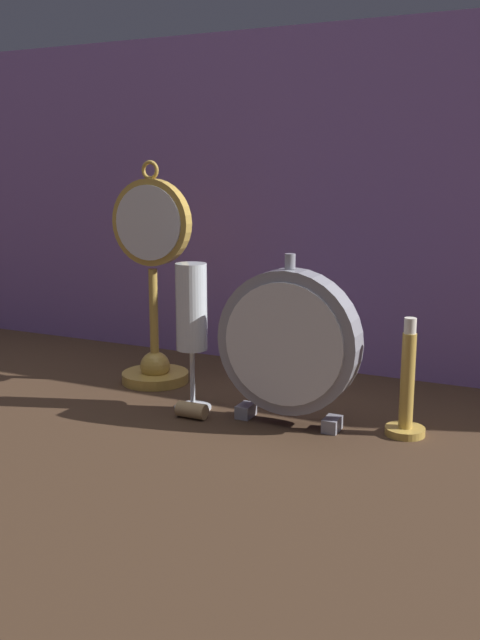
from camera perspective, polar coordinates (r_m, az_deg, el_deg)
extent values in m
plane|color=#422D1E|center=(0.98, -2.05, -8.29)|extent=(4.00, 4.00, 0.00)
cube|color=#8460A8|center=(1.22, 5.08, 9.29)|extent=(1.80, 0.01, 0.56)
cylinder|color=gold|center=(1.17, -6.79, -4.54)|extent=(0.11, 0.11, 0.02)
sphere|color=gold|center=(1.16, -6.81, -3.69)|extent=(0.05, 0.05, 0.05)
cylinder|color=gold|center=(1.14, -6.90, -0.10)|extent=(0.01, 0.01, 0.17)
cylinder|color=gold|center=(1.12, -7.10, 7.75)|extent=(0.13, 0.02, 0.13)
cylinder|color=silver|center=(1.11, -7.38, 7.71)|extent=(0.12, 0.00, 0.12)
torus|color=gold|center=(1.12, -7.21, 11.80)|extent=(0.03, 0.01, 0.03)
cube|color=gray|center=(1.00, 0.47, -7.26)|extent=(0.02, 0.03, 0.02)
cube|color=gray|center=(0.96, 7.38, -8.27)|extent=(0.02, 0.03, 0.02)
cylinder|color=gray|center=(0.94, 3.93, -1.73)|extent=(0.19, 0.04, 0.19)
cylinder|color=silver|center=(0.93, 3.45, -2.01)|extent=(0.16, 0.00, 0.16)
cylinder|color=gray|center=(0.93, 4.03, 4.70)|extent=(0.01, 0.01, 0.02)
cylinder|color=silver|center=(1.04, -3.79, -6.90)|extent=(0.05, 0.05, 0.01)
cylinder|color=silver|center=(1.02, -3.83, -4.58)|extent=(0.01, 0.01, 0.08)
cylinder|color=white|center=(1.00, -3.91, 1.05)|extent=(0.04, 0.04, 0.12)
cylinder|color=beige|center=(1.00, -3.89, -0.15)|extent=(0.04, 0.04, 0.08)
cylinder|color=gold|center=(0.96, 13.05, -8.64)|extent=(0.05, 0.05, 0.01)
cylinder|color=gold|center=(0.94, 13.25, -4.77)|extent=(0.02, 0.02, 0.13)
cylinder|color=silver|center=(0.92, 13.46, -0.44)|extent=(0.02, 0.02, 0.02)
cylinder|color=tan|center=(1.00, -3.88, -7.21)|extent=(0.04, 0.02, 0.02)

